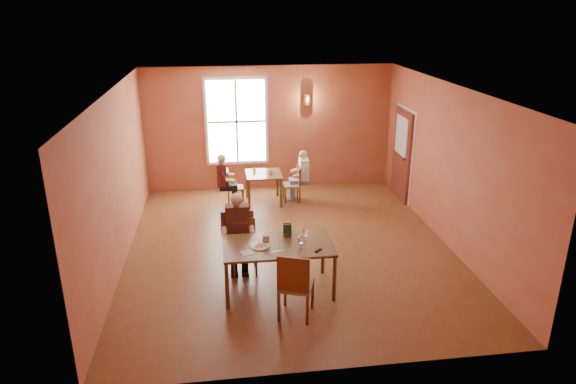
{
  "coord_description": "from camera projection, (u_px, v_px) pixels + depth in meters",
  "views": [
    {
      "loc": [
        -1.21,
        -8.69,
        4.35
      ],
      "look_at": [
        0.0,
        0.2,
        1.05
      ],
      "focal_mm": 32.0,
      "sensor_mm": 36.0,
      "label": 1
    }
  ],
  "objects": [
    {
      "name": "chair_empty",
      "position": [
        296.0,
        283.0,
        7.46
      ],
      "size": [
        0.6,
        0.6,
        1.05
      ],
      "primitive_type": null,
      "rotation": [
        0.0,
        0.0,
        -0.35
      ],
      "color": "#3C2414",
      "rests_on": "ground"
    },
    {
      "name": "wall_right",
      "position": [
        448.0,
        166.0,
        9.6
      ],
      "size": [
        0.04,
        7.0,
        3.0
      ],
      "primitive_type": "cube",
      "color": "brown",
      "rests_on": "ground"
    },
    {
      "name": "diner_main",
      "position": [
        244.0,
        238.0,
        8.59
      ],
      "size": [
        0.53,
        0.53,
        1.32
      ],
      "primitive_type": null,
      "rotation": [
        0.0,
        0.0,
        3.14
      ],
      "color": "#322119",
      "rests_on": "ground"
    },
    {
      "name": "door",
      "position": [
        401.0,
        155.0,
        11.89
      ],
      "size": [
        0.12,
        1.04,
        2.1
      ],
      "primitive_type": "cube",
      "color": "maroon",
      "rests_on": "ground"
    },
    {
      "name": "diner_maroon",
      "position": [
        234.0,
        180.0,
        11.66
      ],
      "size": [
        0.47,
        0.47,
        1.18
      ],
      "primitive_type": null,
      "rotation": [
        0.0,
        0.0,
        -1.57
      ],
      "color": "maroon",
      "rests_on": "ground"
    },
    {
      "name": "ceiling",
      "position": [
        290.0,
        88.0,
        8.7
      ],
      "size": [
        6.0,
        7.0,
        0.04
      ],
      "primitive_type": "cube",
      "color": "white",
      "rests_on": "wall_back"
    },
    {
      "name": "diner_white",
      "position": [
        293.0,
        178.0,
        11.84
      ],
      "size": [
        0.46,
        0.46,
        1.16
      ],
      "primitive_type": null,
      "rotation": [
        0.0,
        0.0,
        1.57
      ],
      "color": "silver",
      "rests_on": "ground"
    },
    {
      "name": "window",
      "position": [
        237.0,
        122.0,
        12.26
      ],
      "size": [
        1.36,
        0.1,
        1.96
      ],
      "primitive_type": "cube",
      "color": "white",
      "rests_on": "wall_back"
    },
    {
      "name": "chair_diner_white",
      "position": [
        292.0,
        184.0,
        11.89
      ],
      "size": [
        0.37,
        0.37,
        0.84
      ],
      "primitive_type": null,
      "rotation": [
        0.0,
        0.0,
        1.57
      ],
      "color": "brown",
      "rests_on": "ground"
    },
    {
      "name": "ground",
      "position": [
        289.0,
        247.0,
        9.74
      ],
      "size": [
        6.0,
        7.0,
        0.01
      ],
      "primitive_type": "cube",
      "color": "brown",
      "rests_on": "ground"
    },
    {
      "name": "chair_diner_main",
      "position": [
        244.0,
        248.0,
        8.68
      ],
      "size": [
        0.41,
        0.41,
        0.93
      ],
      "primitive_type": null,
      "rotation": [
        0.0,
        0.0,
        3.14
      ],
      "color": "#502413",
      "rests_on": "ground"
    },
    {
      "name": "knife",
      "position": [
        278.0,
        251.0,
        7.82
      ],
      "size": [
        0.21,
        0.07,
        0.0
      ],
      "primitive_type": "cube",
      "rotation": [
        0.0,
        0.0,
        0.25
      ],
      "color": "#B6B8CA",
      "rests_on": "main_table"
    },
    {
      "name": "wall_back",
      "position": [
        270.0,
        128.0,
        12.47
      ],
      "size": [
        6.0,
        0.04,
        3.0
      ],
      "primitive_type": "cube",
      "color": "brown",
      "rests_on": "ground"
    },
    {
      "name": "cup_a",
      "position": [
        270.0,
        172.0,
        11.64
      ],
      "size": [
        0.14,
        0.14,
        0.09
      ],
      "primitive_type": "imported",
      "rotation": [
        0.0,
        0.0,
        -0.29
      ],
      "color": "white",
      "rests_on": "second_table"
    },
    {
      "name": "goblet_c",
      "position": [
        301.0,
        242.0,
        7.88
      ],
      "size": [
        0.1,
        0.1,
        0.21
      ],
      "primitive_type": null,
      "rotation": [
        0.0,
        0.0,
        0.22
      ],
      "color": "white",
      "rests_on": "main_table"
    },
    {
      "name": "menu_stand",
      "position": [
        287.0,
        230.0,
        8.28
      ],
      "size": [
        0.14,
        0.09,
        0.22
      ],
      "primitive_type": "cube",
      "rotation": [
        0.0,
        0.0,
        -0.19
      ],
      "color": "#223B27",
      "rests_on": "main_table"
    },
    {
      "name": "goblet_a",
      "position": [
        305.0,
        234.0,
        8.14
      ],
      "size": [
        0.1,
        0.1,
        0.21
      ],
      "primitive_type": null,
      "rotation": [
        0.0,
        0.0,
        -0.19
      ],
      "color": "white",
      "rests_on": "main_table"
    },
    {
      "name": "chair_diner_maroon",
      "position": [
        235.0,
        187.0,
        11.73
      ],
      "size": [
        0.36,
        0.36,
        0.82
      ],
      "primitive_type": null,
      "rotation": [
        0.0,
        0.0,
        -1.57
      ],
      "color": "brown",
      "rests_on": "ground"
    },
    {
      "name": "wall_front",
      "position": [
        331.0,
        264.0,
        5.96
      ],
      "size": [
        6.0,
        0.04,
        3.0
      ],
      "primitive_type": "cube",
      "color": "brown",
      "rests_on": "ground"
    },
    {
      "name": "main_table",
      "position": [
        278.0,
        267.0,
        8.17
      ],
      "size": [
        1.72,
        0.97,
        0.81
      ],
      "primitive_type": null,
      "color": "brown",
      "rests_on": "ground"
    },
    {
      "name": "sunglasses",
      "position": [
        318.0,
        250.0,
        7.82
      ],
      "size": [
        0.13,
        0.13,
        0.02
      ],
      "primitive_type": "cube",
      "rotation": [
        0.0,
        0.0,
        0.77
      ],
      "color": "black",
      "rests_on": "main_table"
    },
    {
      "name": "plate_food",
      "position": [
        260.0,
        245.0,
        7.96
      ],
      "size": [
        0.32,
        0.32,
        0.04
      ],
      "primitive_type": "cylinder",
      "rotation": [
        0.0,
        0.0,
        -0.02
      ],
      "color": "white",
      "rests_on": "main_table"
    },
    {
      "name": "napkin",
      "position": [
        247.0,
        253.0,
        7.76
      ],
      "size": [
        0.23,
        0.23,
        0.01
      ],
      "primitive_type": "cube",
      "rotation": [
        0.0,
        0.0,
        0.3
      ],
      "color": "white",
      "rests_on": "main_table"
    },
    {
      "name": "cup_b",
      "position": [
        254.0,
        170.0,
        11.8
      ],
      "size": [
        0.12,
        0.12,
        0.09
      ],
      "primitive_type": "imported",
      "rotation": [
        0.0,
        0.0,
        0.32
      ],
      "color": "white",
      "rests_on": "second_table"
    },
    {
      "name": "wall_left",
      "position": [
        117.0,
        180.0,
        8.84
      ],
      "size": [
        0.04,
        7.0,
        3.0
      ],
      "primitive_type": "cube",
      "color": "brown",
      "rests_on": "ground"
    },
    {
      "name": "second_table",
      "position": [
        264.0,
        188.0,
        11.83
      ],
      "size": [
        0.8,
        0.8,
        0.71
      ],
      "primitive_type": null,
      "color": "brown",
      "rests_on": "ground"
    },
    {
      "name": "wall_sconce",
      "position": [
        307.0,
        99.0,
        12.25
      ],
      "size": [
        0.16,
        0.16,
        0.28
      ],
      "primitive_type": "cylinder",
      "color": "brown",
      "rests_on": "wall_back"
    },
    {
      "name": "sandwich",
      "position": [
        266.0,
        240.0,
        8.05
      ],
      "size": [
        0.1,
        0.1,
        0.12
      ],
      "primitive_type": "cube",
      "rotation": [
        0.0,
        0.0,
        0.04
      ],
      "color": "tan",
      "rests_on": "main_table"
    }
  ]
}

